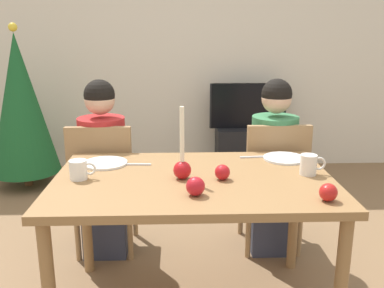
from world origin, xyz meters
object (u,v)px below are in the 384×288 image
at_px(chair_right, 274,180).
at_px(christmas_tree, 21,104).
at_px(dining_table, 193,193).
at_px(tv_stand, 247,150).
at_px(mug_left, 79,170).
at_px(person_left_child, 104,172).
at_px(plate_right, 285,158).
at_px(apple_near_candle, 222,172).
at_px(apple_by_right_mug, 328,192).
at_px(person_right_child, 273,170).
at_px(tv, 248,106).
at_px(candle_centerpiece, 182,165).
at_px(plate_left, 105,163).
at_px(mug_right, 309,165).
at_px(apple_by_left_plate, 195,186).
at_px(chair_left, 103,182).

xyz_separation_m(chair_right, christmas_tree, (-2.09, 1.35, 0.28)).
bearing_deg(dining_table, chair_right, 47.72).
relative_size(chair_right, tv_stand, 1.41).
relative_size(dining_table, mug_left, 10.62).
bearing_deg(person_left_child, plate_right, -17.60).
height_order(dining_table, apple_near_candle, apple_near_candle).
relative_size(dining_table, christmas_tree, 0.91).
xyz_separation_m(plate_right, apple_by_right_mug, (0.04, -0.62, 0.03)).
height_order(person_right_child, tv, person_right_child).
relative_size(tv_stand, mug_left, 4.85).
xyz_separation_m(person_left_child, candle_centerpiece, (0.51, -0.66, 0.25)).
height_order(chair_right, tv, tv).
height_order(dining_table, person_left_child, person_left_child).
distance_m(plate_left, apple_by_right_mug, 1.19).
bearing_deg(person_right_child, mug_right, -86.32).
height_order(tv_stand, apple_by_right_mug, apple_by_right_mug).
distance_m(person_left_child, plate_right, 1.17).
distance_m(plate_left, mug_left, 0.26).
distance_m(chair_right, christmas_tree, 2.50).
bearing_deg(apple_by_left_plate, tv_stand, 75.56).
relative_size(tv, apple_by_left_plate, 9.16).
xyz_separation_m(chair_right, mug_right, (0.04, -0.58, 0.29)).
bearing_deg(apple_by_left_plate, chair_left, 123.37).
xyz_separation_m(person_left_child, apple_near_candle, (0.70, -0.68, 0.22)).
height_order(dining_table, christmas_tree, christmas_tree).
bearing_deg(tv_stand, apple_near_candle, -102.30).
height_order(chair_right, person_left_child, person_left_child).
bearing_deg(christmas_tree, apple_by_right_mug, -47.36).
relative_size(chair_left, person_left_child, 0.77).
relative_size(dining_table, plate_left, 5.73).
bearing_deg(person_right_child, plate_left, -158.57).
xyz_separation_m(tv_stand, plate_left, (-1.13, -2.06, 0.52)).
relative_size(candle_centerpiece, apple_by_right_mug, 4.60).
relative_size(chair_left, apple_near_candle, 11.79).
bearing_deg(apple_by_right_mug, christmas_tree, 132.64).
bearing_deg(mug_right, tv, 88.51).
relative_size(person_left_child, plate_left, 4.80).
distance_m(mug_right, apple_by_left_plate, 0.65).
xyz_separation_m(candle_centerpiece, mug_left, (-0.51, 0.01, -0.02)).
bearing_deg(apple_near_candle, tv, 77.71).
bearing_deg(tv, dining_table, -105.80).
relative_size(christmas_tree, apple_by_left_plate, 17.75).
distance_m(dining_table, mug_left, 0.58).
xyz_separation_m(christmas_tree, plate_left, (1.06, -1.73, -0.04)).
bearing_deg(tv, candle_centerpiece, -106.96).
height_order(chair_right, candle_centerpiece, candle_centerpiece).
bearing_deg(chair_left, tv_stand, 54.34).
distance_m(christmas_tree, apple_near_candle, 2.61).
xyz_separation_m(chair_right, apple_by_left_plate, (-0.56, -0.85, 0.28)).
bearing_deg(person_right_child, candle_centerpiece, -132.75).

